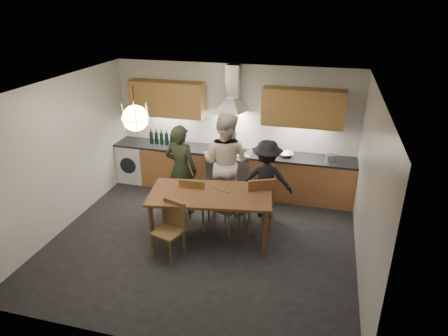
% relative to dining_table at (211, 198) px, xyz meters
% --- Properties ---
extents(ground, '(5.00, 5.00, 0.00)m').
position_rel_dining_table_xyz_m(ground, '(-0.11, -0.14, -0.74)').
color(ground, black).
rests_on(ground, ground).
extents(room_shell, '(5.02, 4.52, 2.61)m').
position_rel_dining_table_xyz_m(room_shell, '(-0.11, -0.14, 0.96)').
color(room_shell, white).
rests_on(room_shell, ground).
extents(counter_run, '(5.00, 0.62, 0.90)m').
position_rel_dining_table_xyz_m(counter_run, '(-0.08, 1.81, -0.29)').
color(counter_run, '#C3804B').
rests_on(counter_run, ground).
extents(range_stove, '(0.90, 0.60, 0.92)m').
position_rel_dining_table_xyz_m(range_stove, '(-0.11, 1.81, -0.30)').
color(range_stove, silver).
rests_on(range_stove, ground).
extents(wall_fixtures, '(4.30, 0.54, 1.10)m').
position_rel_dining_table_xyz_m(wall_fixtures, '(-0.11, 1.93, 1.13)').
color(wall_fixtures, tan).
rests_on(wall_fixtures, ground).
extents(pendant_lamp, '(0.43, 0.43, 0.70)m').
position_rel_dining_table_xyz_m(pendant_lamp, '(-1.11, -0.24, 1.36)').
color(pendant_lamp, black).
rests_on(pendant_lamp, ground).
extents(dining_table, '(2.13, 1.31, 0.84)m').
position_rel_dining_table_xyz_m(dining_table, '(0.00, 0.00, 0.00)').
color(dining_table, brown).
rests_on(dining_table, ground).
extents(chair_back_left, '(0.45, 0.45, 0.98)m').
position_rel_dining_table_xyz_m(chair_back_left, '(-0.36, 0.22, -0.18)').
color(chair_back_left, brown).
rests_on(chair_back_left, ground).
extents(chair_back_mid, '(0.51, 0.51, 0.86)m').
position_rel_dining_table_xyz_m(chair_back_mid, '(0.17, 0.25, -0.25)').
color(chair_back_mid, brown).
rests_on(chair_back_mid, ground).
extents(chair_back_right, '(0.61, 0.61, 1.03)m').
position_rel_dining_table_xyz_m(chair_back_right, '(0.74, 0.43, -0.16)').
color(chair_back_right, brown).
rests_on(chair_back_right, ground).
extents(chair_front, '(0.52, 0.52, 0.91)m').
position_rel_dining_table_xyz_m(chair_front, '(-0.46, -0.60, -0.22)').
color(chair_front, brown).
rests_on(chair_front, ground).
extents(person_left, '(0.68, 0.50, 1.72)m').
position_rel_dining_table_xyz_m(person_left, '(-0.78, 0.74, 0.12)').
color(person_left, black).
rests_on(person_left, ground).
extents(person_mid, '(1.05, 0.88, 1.92)m').
position_rel_dining_table_xyz_m(person_mid, '(-0.03, 1.06, 0.21)').
color(person_mid, beige).
rests_on(person_mid, ground).
extents(person_right, '(1.00, 0.63, 1.49)m').
position_rel_dining_table_xyz_m(person_right, '(0.77, 0.99, -0.00)').
color(person_right, black).
rests_on(person_right, ground).
extents(mixing_bowl, '(0.38, 0.38, 0.07)m').
position_rel_dining_table_xyz_m(mixing_bowl, '(1.03, 1.81, 0.19)').
color(mixing_bowl, silver).
rests_on(mixing_bowl, counter_run).
extents(stock_pot, '(0.21, 0.21, 0.12)m').
position_rel_dining_table_xyz_m(stock_pot, '(1.87, 1.78, 0.22)').
color(stock_pot, '#B4B4B8').
rests_on(stock_pot, counter_run).
extents(wine_bottles, '(0.78, 0.08, 0.33)m').
position_rel_dining_table_xyz_m(wine_bottles, '(-1.50, 1.81, 0.32)').
color(wine_bottles, black).
rests_on(wine_bottles, counter_run).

